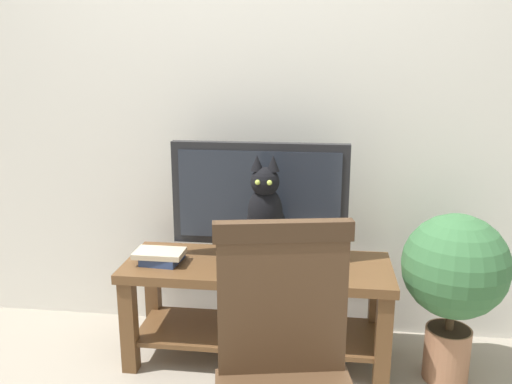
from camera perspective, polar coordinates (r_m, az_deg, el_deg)
The scene contains 8 objects.
back_wall at distance 2.80m, azimuth -0.18°, elevation 13.03°, with size 7.00×0.12×2.80m, color silver.
tv_stand at distance 2.63m, azimuth 0.14°, elevation -10.69°, with size 1.27×0.47×0.50m.
tv at distance 2.55m, azimuth 0.37°, elevation -0.72°, with size 0.84×0.20×0.57m.
media_box at distance 2.48m, azimuth 1.03°, elevation -7.47°, with size 0.36×0.30×0.07m.
cat at distance 2.40m, azimuth 1.04°, elevation -2.71°, with size 0.19×0.28×0.47m.
wooden_chair at distance 1.64m, azimuth 3.18°, elevation -18.34°, with size 0.49×0.49×0.99m.
book_stack at distance 2.61m, azimuth -10.10°, elevation -6.74°, with size 0.23×0.19×0.06m.
potted_plant at distance 2.56m, azimuth 20.40°, elevation -8.30°, with size 0.47×0.47×0.79m.
Camera 1 is at (0.36, -1.86, 1.45)m, focal length 37.48 mm.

